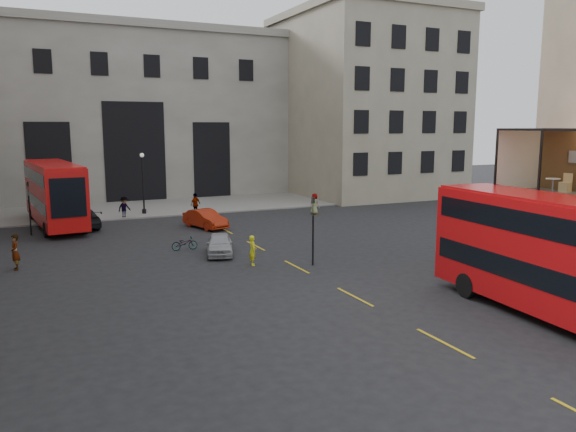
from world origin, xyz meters
name	(u,v)px	position (x,y,z in m)	size (l,w,h in m)	color
ground	(487,335)	(0.00, 0.00, 0.00)	(140.00, 140.00, 0.00)	black
gateway	(125,109)	(-5.00, 47.99, 9.39)	(35.00, 10.60, 18.00)	#9D9B92
building_right	(364,101)	(20.00, 39.97, 10.39)	(16.60, 18.60, 20.00)	#A09781
pavement_far	(136,208)	(-6.00, 38.00, 0.06)	(40.00, 12.00, 0.12)	slate
traffic_light_near	(313,222)	(-1.00, 12.00, 2.42)	(0.16, 0.20, 3.80)	black
traffic_light_far	(29,201)	(-15.00, 28.00, 2.42)	(0.16, 0.20, 3.80)	black
street_lamp_b	(143,187)	(-6.00, 34.00, 2.39)	(0.36, 0.36, 5.33)	black
bus_near	(562,254)	(3.50, -0.13, 2.73)	(3.58, 12.36, 4.87)	#B00C0F
bus_far	(54,191)	(-13.21, 31.12, 2.73)	(3.95, 12.40, 4.86)	red
car_a	(220,244)	(-4.85, 16.66, 0.64)	(1.51, 3.74, 1.28)	#A4A6AC
car_b	(205,219)	(-3.05, 25.56, 0.70)	(1.48, 4.25, 1.40)	#981E09
car_c	(79,218)	(-11.68, 29.54, 0.78)	(2.18, 5.37, 1.56)	black
bicycle	(185,243)	(-6.42, 18.81, 0.42)	(0.55, 1.59, 0.83)	gray
cyclist	(253,250)	(-4.01, 13.39, 0.84)	(0.61, 0.40, 1.67)	yellow
pedestrian_a	(64,220)	(-12.76, 28.73, 0.83)	(0.81, 0.63, 1.67)	gray
pedestrian_b	(124,208)	(-7.86, 32.62, 0.92)	(1.18, 0.68, 1.83)	gray
pedestrian_c	(195,204)	(-2.04, 31.83, 0.96)	(1.12, 0.47, 1.91)	gray
pedestrian_d	(314,204)	(7.51, 28.03, 0.91)	(0.89, 0.58, 1.82)	gray
pedestrian_e	(15,252)	(-15.85, 17.83, 0.95)	(0.69, 0.46, 1.90)	gray
cafe_table_far	(553,184)	(5.88, 2.51, 5.09)	(0.60, 0.60, 0.75)	beige
cafe_chair_d	(565,186)	(7.40, 3.08, 4.86)	(0.50, 0.50, 0.86)	#DEC080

